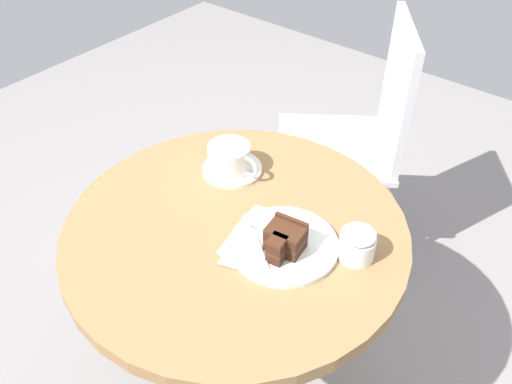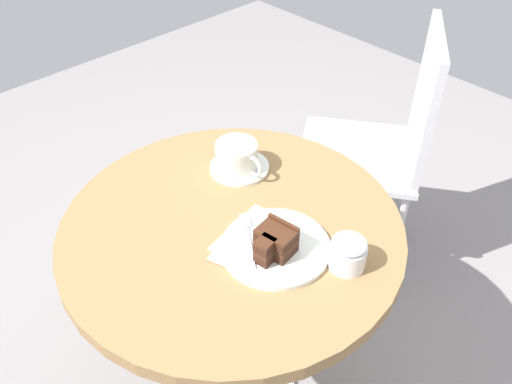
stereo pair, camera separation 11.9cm
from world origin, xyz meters
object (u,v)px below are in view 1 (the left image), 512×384
coffee_cup (230,157)px  sugar_pot (357,243)px  saucer (232,169)px  cafe_chair (363,129)px  cake_plate (284,245)px  fork (254,234)px  napkin (270,244)px  teaspoon (234,179)px  cake_slice (284,239)px

coffee_cup → sugar_pot: 0.38m
saucer → cafe_chair: cafe_chair is taller
cake_plate → cafe_chair: cafe_chair is taller
cake_plate → cafe_chair: bearing=106.4°
fork → napkin: bearing=-130.7°
teaspoon → napkin: 0.22m
fork → saucer: bearing=-2.6°
fork → coffee_cup: bearing=-1.4°
teaspoon → sugar_pot: sugar_pot is taller
cake_plate → cake_slice: cake_slice is taller
saucer → coffee_cup: bearing=-100.6°
cake_plate → teaspoon: bearing=156.4°
coffee_cup → napkin: bearing=-31.1°
cake_slice → napkin: 0.05m
fork → napkin: fork is taller
cake_slice → fork: bearing=-175.1°
cafe_chair → teaspoon: bearing=-35.3°
fork → cafe_chair: 0.80m
napkin → sugar_pot: bearing=28.1°
cake_plate → napkin: size_ratio=1.03×
saucer → cake_plate: cake_plate is taller
napkin → saucer: bearing=147.7°
fork → teaspoon: bearing=-0.9°
teaspoon → napkin: (0.19, -0.11, -0.01)m
coffee_cup → fork: size_ratio=1.00×
teaspoon → cafe_chair: bearing=-161.2°
saucer → teaspoon: 0.05m
coffee_cup → cafe_chair: 0.65m
coffee_cup → cake_plate: bearing=-26.0°
saucer → cake_slice: (0.26, -0.14, 0.04)m
cake_plate → sugar_pot: sugar_pot is taller
teaspoon → fork: bearing=72.2°
cake_plate → cafe_chair: 0.79m
coffee_cup → cafe_chair: size_ratio=0.16×
teaspoon → cake_plate: teaspoon is taller
cafe_chair → sugar_pot: 0.78m
saucer → fork: size_ratio=1.06×
saucer → teaspoon: bearing=-45.3°
coffee_cup → cake_plate: size_ratio=0.60×
coffee_cup → fork: coffee_cup is taller
fork → cafe_chair: (-0.15, 0.76, -0.19)m
teaspoon → cake_slice: 0.25m
cake_slice → sugar_pot: (0.12, 0.09, -0.00)m
teaspoon → cake_plate: size_ratio=0.40×
saucer → cafe_chair: (0.03, 0.61, -0.18)m
cake_plate → sugar_pot: (0.13, 0.07, 0.03)m
fork → napkin: size_ratio=0.62×
coffee_cup → teaspoon: bearing=-39.2°
napkin → teaspoon: bearing=150.5°
cake_slice → cafe_chair: bearing=106.8°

